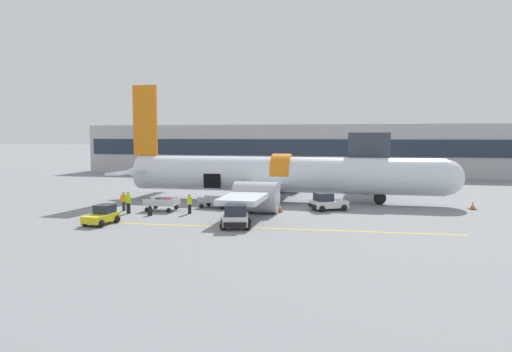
% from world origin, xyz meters
% --- Properties ---
extents(ground_plane, '(500.00, 500.00, 0.00)m').
position_xyz_m(ground_plane, '(0.00, 0.00, 0.00)').
color(ground_plane, gray).
extents(apron_marking_line, '(26.80, 1.50, 0.01)m').
position_xyz_m(apron_marking_line, '(0.35, -7.72, 0.00)').
color(apron_marking_line, yellow).
rests_on(apron_marking_line, ground_plane).
extents(terminal_strip, '(78.38, 10.64, 8.12)m').
position_xyz_m(terminal_strip, '(0.00, 38.99, 4.06)').
color(terminal_strip, '#B2B2B7').
rests_on(terminal_strip, ground_plane).
extents(jet_bridge_stub, '(3.96, 10.99, 6.66)m').
position_xyz_m(jet_bridge_stub, '(7.75, 11.50, 4.81)').
color(jet_bridge_stub, '#4C4C51').
rests_on(jet_bridge_stub, ground_plane).
extents(airplane, '(33.32, 26.52, 11.49)m').
position_xyz_m(airplane, '(-0.94, 5.29, 2.49)').
color(airplane, silver).
rests_on(airplane, ground_plane).
extents(baggage_tug_lead, '(2.47, 2.67, 1.67)m').
position_xyz_m(baggage_tug_lead, '(-1.46, -8.15, 0.71)').
color(baggage_tug_lead, silver).
rests_on(baggage_tug_lead, ground_plane).
extents(baggage_tug_mid, '(2.06, 2.93, 1.37)m').
position_xyz_m(baggage_tug_mid, '(-11.28, -8.81, 0.59)').
color(baggage_tug_mid, yellow).
rests_on(baggage_tug_mid, ground_plane).
extents(baggage_tug_rear, '(3.47, 2.92, 1.49)m').
position_xyz_m(baggage_tug_rear, '(4.23, 0.97, 0.65)').
color(baggage_tug_rear, silver).
rests_on(baggage_tug_rear, ground_plane).
extents(baggage_cart_loading, '(3.66, 2.26, 1.12)m').
position_xyz_m(baggage_cart_loading, '(-9.43, -2.34, 0.56)').
color(baggage_cart_loading, silver).
rests_on(baggage_cart_loading, ground_plane).
extents(baggage_cart_queued, '(3.84, 2.09, 0.98)m').
position_xyz_m(baggage_cart_queued, '(-5.43, -0.00, 0.49)').
color(baggage_cart_queued, '#999BA0').
rests_on(baggage_cart_queued, ground_plane).
extents(ground_crew_loader_a, '(0.54, 0.49, 1.61)m').
position_xyz_m(ground_crew_loader_a, '(-12.66, -3.12, 0.85)').
color(ground_crew_loader_a, '#2D2D33').
rests_on(ground_crew_loader_a, ground_plane).
extents(ground_crew_loader_b, '(0.47, 0.56, 1.62)m').
position_xyz_m(ground_crew_loader_b, '(-6.67, -3.28, 0.85)').
color(ground_crew_loader_b, black).
rests_on(ground_crew_loader_b, ground_plane).
extents(ground_crew_driver, '(0.60, 0.57, 1.82)m').
position_xyz_m(ground_crew_driver, '(-11.62, -4.26, 0.96)').
color(ground_crew_driver, black).
rests_on(ground_crew_driver, ground_plane).
extents(suitcase_on_tarmac_upright, '(0.41, 0.37, 0.78)m').
position_xyz_m(suitcase_on_tarmac_upright, '(-9.44, -4.81, 0.34)').
color(suitcase_on_tarmac_upright, black).
rests_on(suitcase_on_tarmac_upright, ground_plane).
extents(safety_cone_nose, '(0.65, 0.65, 0.67)m').
position_xyz_m(safety_cone_nose, '(16.53, 4.08, 0.31)').
color(safety_cone_nose, black).
rests_on(safety_cone_nose, ground_plane).
extents(safety_cone_engine_left, '(0.47, 0.47, 0.76)m').
position_xyz_m(safety_cone_engine_left, '(-1.41, -7.96, 0.36)').
color(safety_cone_engine_left, black).
rests_on(safety_cone_engine_left, ground_plane).
extents(safety_cone_wingtip, '(0.44, 0.44, 0.75)m').
position_xyz_m(safety_cone_wingtip, '(0.45, -0.96, 0.35)').
color(safety_cone_wingtip, black).
rests_on(safety_cone_wingtip, ground_plane).
extents(safety_cone_tail, '(0.45, 0.45, 0.76)m').
position_xyz_m(safety_cone_tail, '(-15.74, 3.53, 0.36)').
color(safety_cone_tail, black).
rests_on(safety_cone_tail, ground_plane).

